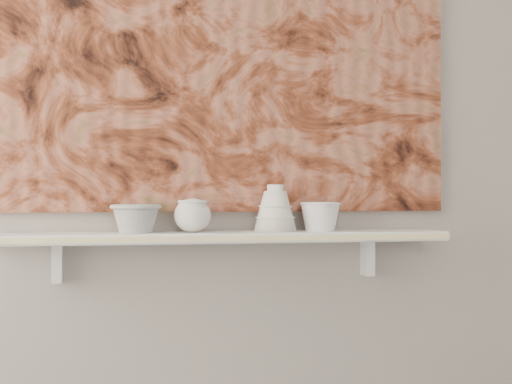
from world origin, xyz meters
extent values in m
plane|color=gray|center=(0.00, 1.60, 1.35)|extent=(3.60, 0.00, 3.60)
cube|color=silver|center=(0.00, 1.51, 0.92)|extent=(1.40, 0.18, 0.03)
cube|color=beige|center=(0.00, 1.41, 0.92)|extent=(1.40, 0.01, 0.02)
cube|color=silver|center=(-0.49, 1.57, 0.84)|extent=(0.03, 0.06, 0.12)
cube|color=silver|center=(0.49, 1.57, 0.84)|extent=(0.03, 0.06, 0.12)
cube|color=brown|center=(0.00, 1.59, 1.54)|extent=(1.50, 0.02, 1.10)
cube|color=black|center=(0.45, 1.57, 1.23)|extent=(0.09, 0.00, 0.08)
camera|label=1|loc=(-0.32, -0.64, 1.04)|focal=50.00mm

